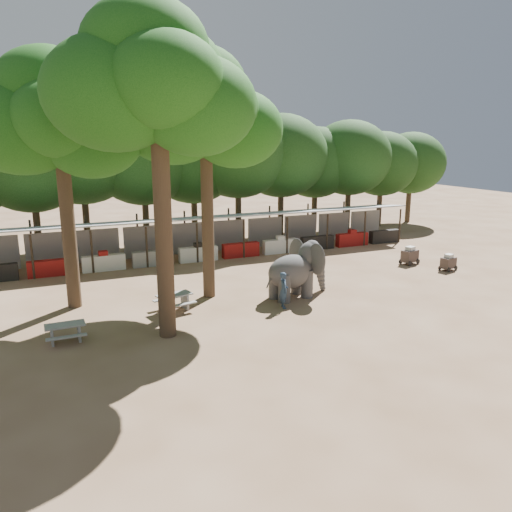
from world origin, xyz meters
name	(u,v)px	position (x,y,z in m)	size (l,w,h in m)	color
ground	(330,330)	(0.00, 0.00, 0.00)	(100.00, 100.00, 0.00)	brown
vendor_stalls	(215,238)	(0.00, 13.84, 1.18)	(28.00, 2.99, 2.80)	#A8AAB0
yard_tree_left	(55,117)	(-9.13, 7.19, 8.20)	(7.10, 6.90, 11.02)	#332316
yard_tree_center	(152,83)	(-6.13, 2.19, 9.21)	(7.10, 6.90, 12.04)	#332316
yard_tree_back	(201,111)	(-3.13, 6.19, 8.54)	(7.10, 6.90, 11.36)	#332316
backdrop_trees	(190,165)	(0.00, 19.00, 5.51)	(46.46, 5.95, 8.33)	#332316
elephant	(298,269)	(0.86, 4.32, 1.32)	(3.53, 2.63, 2.64)	#3C3939
handler	(284,290)	(-0.50, 3.09, 0.82)	(0.59, 0.39, 1.64)	#26384C
picnic_table_near	(65,330)	(-9.61, 2.87, 0.46)	(1.43, 1.29, 0.70)	gray
picnic_table_far	(174,300)	(-5.04, 4.64, 0.49)	(1.76, 1.64, 0.75)	gray
cart_front	(448,262)	(11.04, 5.10, 0.47)	(1.08, 0.84, 0.94)	#352823
cart_back	(410,255)	(10.00, 7.15, 0.53)	(1.24, 0.96, 1.07)	#352823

